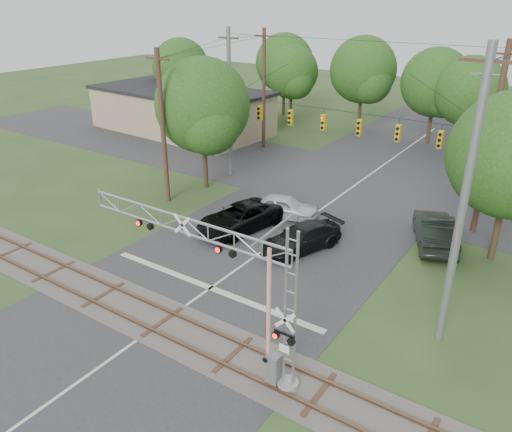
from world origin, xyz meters
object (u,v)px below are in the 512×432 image
Objects in this scene: traffic_signal_span at (354,124)px; sedan_silver at (284,207)px; crossing_gantry at (222,272)px; commercial_building at (181,110)px; pickup_black at (240,218)px; car_dark at (302,238)px; streetlight at (492,128)px.

traffic_signal_span is 7.32m from sedan_silver.
commercial_building is at bearing 134.46° from crossing_gantry.
pickup_black is (-3.76, -8.03, -4.89)m from traffic_signal_span.
pickup_black is at bearing -115.08° from traffic_signal_span.
car_dark is (0.82, -8.18, -4.96)m from traffic_signal_span.
car_dark is 17.64m from streetlight.
pickup_black is at bearing -161.69° from car_dark.
streetlight reaches higher than sedan_silver.
commercial_building is at bearing 165.64° from car_dark.
crossing_gantry is 1.98× the size of car_dark.
pickup_black is 19.66m from streetlight.
commercial_building is (-23.61, 8.72, -3.45)m from traffic_signal_span.
commercial_building is 2.27× the size of streetlight.
car_dark is at bearing 9.22° from pickup_black.
pickup_black is 0.30× the size of commercial_building.
crossing_gantry is 1.16× the size of streetlight.
pickup_black reaches higher than car_dark.
car_dark is 29.75m from commercial_building.
commercial_building reaches higher than sedan_silver.
commercial_building is at bearing 178.03° from streetlight.
streetlight is at bearing 80.33° from crossing_gantry.
streetlight is (6.56, 15.84, 4.14)m from car_dark.
sedan_silver is (-3.20, 3.33, 0.03)m from car_dark.
commercial_building is (-24.44, 16.90, 1.51)m from car_dark.
car_dark is (-2.13, 10.17, -3.39)m from crossing_gantry.
traffic_signal_span is at bearing -133.97° from streetlight.
commercial_building is 31.13m from streetlight.
traffic_signal_span is at bearing 99.13° from crossing_gantry.
streetlight is at bearing 1.72° from commercial_building.
traffic_signal_span is 10.67m from streetlight.
traffic_signal_span reaches higher than streetlight.
traffic_signal_span is 2.22× the size of streetlight.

